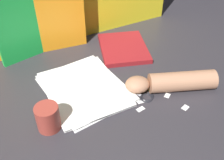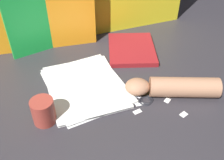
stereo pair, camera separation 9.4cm
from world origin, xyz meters
name	(u,v)px [view 1 (the left image)]	position (x,y,z in m)	size (l,w,h in m)	color
ground_plane	(119,86)	(0.00, 0.00, 0.00)	(6.00, 6.00, 0.00)	#2D2B30
paper_stack	(84,88)	(-0.12, 0.05, 0.01)	(0.30, 0.35, 0.01)	white
book_closed	(123,48)	(0.16, 0.20, 0.01)	(0.29, 0.31, 0.02)	maroon
scissors	(140,94)	(0.04, -0.08, 0.00)	(0.12, 0.16, 0.01)	silver
hand_forearm	(172,82)	(0.16, -0.12, 0.04)	(0.34, 0.21, 0.07)	#A87556
paper_scrap_near	(167,95)	(0.13, -0.14, 0.00)	(0.03, 0.03, 0.00)	white
paper_scrap_mid	(140,109)	(0.00, -0.14, 0.00)	(0.03, 0.02, 0.00)	white
paper_scrap_far	(185,108)	(0.14, -0.22, 0.00)	(0.03, 0.03, 0.00)	white
paper_scrap_side	(141,102)	(0.02, -0.11, 0.00)	(0.03, 0.02, 0.00)	white
mug	(48,118)	(-0.30, -0.05, 0.04)	(0.08, 0.08, 0.09)	#99382D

